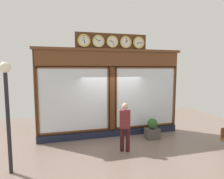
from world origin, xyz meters
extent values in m
plane|color=#7A665B|center=(0.00, 2.80, 0.00)|extent=(14.00, 14.00, 0.00)
cube|color=#4C2B16|center=(0.00, -0.15, 1.76)|extent=(5.95, 0.30, 3.53)
cube|color=#191E33|center=(0.00, 0.02, 0.14)|extent=(5.95, 0.08, 0.28)
cube|color=brown|center=(0.00, 0.04, 3.24)|extent=(5.84, 0.08, 0.58)
cube|color=brown|center=(0.00, 0.02, 3.58)|extent=(6.07, 0.20, 0.10)
cube|color=silver|center=(-1.51, 0.01, 1.62)|extent=(2.63, 0.02, 2.45)
cube|color=brown|center=(-1.51, 0.04, 2.87)|extent=(2.73, 0.04, 0.05)
cube|color=brown|center=(-1.51, 0.04, 0.37)|extent=(2.73, 0.04, 0.05)
cube|color=brown|center=(-2.85, 0.04, 1.62)|extent=(0.05, 0.04, 2.55)
cube|color=brown|center=(-0.18, 0.04, 1.62)|extent=(0.05, 0.04, 2.55)
cube|color=silver|center=(1.51, 0.01, 1.62)|extent=(2.63, 0.02, 2.45)
cube|color=brown|center=(1.51, 0.04, 2.87)|extent=(2.73, 0.04, 0.05)
cube|color=brown|center=(1.51, 0.04, 0.37)|extent=(2.73, 0.04, 0.05)
cube|color=brown|center=(2.85, 0.04, 1.62)|extent=(0.05, 0.04, 2.55)
cube|color=brown|center=(0.18, 0.04, 1.62)|extent=(0.05, 0.04, 2.55)
cube|color=#4C2B16|center=(0.00, 0.03, 1.62)|extent=(0.20, 0.10, 2.55)
cube|color=#4C2B16|center=(0.00, -0.02, 3.89)|extent=(2.90, 0.06, 0.67)
cylinder|color=silver|center=(-1.12, 0.06, 3.89)|extent=(0.40, 0.02, 0.40)
torus|color=gold|center=(-1.12, 0.06, 3.89)|extent=(0.49, 0.06, 0.49)
cube|color=black|center=(-1.08, 0.07, 3.86)|extent=(0.10, 0.01, 0.08)
cube|color=black|center=(-1.20, 0.07, 3.89)|extent=(0.17, 0.01, 0.02)
sphere|color=black|center=(-1.12, 0.08, 3.89)|extent=(0.02, 0.02, 0.02)
cylinder|color=silver|center=(-0.56, 0.06, 3.89)|extent=(0.40, 0.02, 0.40)
torus|color=gold|center=(-0.56, 0.06, 3.89)|extent=(0.49, 0.06, 0.49)
cube|color=black|center=(-0.60, 0.07, 3.93)|extent=(0.09, 0.01, 0.08)
cube|color=black|center=(-0.57, 0.07, 3.98)|extent=(0.04, 0.01, 0.17)
sphere|color=black|center=(-0.56, 0.08, 3.89)|extent=(0.02, 0.02, 0.02)
cylinder|color=silver|center=(0.00, 0.06, 3.89)|extent=(0.40, 0.02, 0.40)
torus|color=gold|center=(0.00, 0.06, 3.89)|extent=(0.48, 0.05, 0.48)
cube|color=black|center=(0.05, 0.07, 3.92)|extent=(0.11, 0.01, 0.06)
cube|color=black|center=(-0.04, 0.07, 3.82)|extent=(0.09, 0.01, 0.15)
sphere|color=black|center=(0.00, 0.08, 3.89)|extent=(0.02, 0.02, 0.02)
cylinder|color=silver|center=(0.56, 0.06, 3.89)|extent=(0.40, 0.02, 0.40)
torus|color=gold|center=(0.56, 0.06, 3.89)|extent=(0.48, 0.05, 0.48)
cube|color=black|center=(0.51, 0.07, 3.92)|extent=(0.10, 0.01, 0.06)
cube|color=black|center=(0.62, 0.07, 3.95)|extent=(0.13, 0.01, 0.12)
sphere|color=black|center=(0.56, 0.08, 3.89)|extent=(0.02, 0.02, 0.02)
cylinder|color=silver|center=(1.12, 0.06, 3.89)|extent=(0.40, 0.02, 0.40)
torus|color=gold|center=(1.12, 0.06, 3.89)|extent=(0.49, 0.06, 0.49)
cube|color=black|center=(1.10, 0.07, 3.84)|extent=(0.05, 0.01, 0.11)
cube|color=black|center=(1.12, 0.07, 3.98)|extent=(0.01, 0.01, 0.17)
sphere|color=black|center=(1.12, 0.08, 3.89)|extent=(0.02, 0.02, 0.02)
cylinder|color=#3A1316|center=(0.03, 1.44, 0.41)|extent=(0.14, 0.14, 0.82)
cylinder|color=#3A1316|center=(-0.15, 1.51, 0.41)|extent=(0.14, 0.14, 0.82)
cube|color=maroon|center=(-0.06, 1.48, 1.13)|extent=(0.42, 0.34, 0.62)
sphere|color=tan|center=(-0.06, 1.48, 1.58)|extent=(0.22, 0.22, 0.22)
cylinder|color=black|center=(3.39, 1.98, 1.37)|extent=(0.10, 0.10, 2.73)
sphere|color=#F4EFCC|center=(3.39, 1.98, 2.87)|extent=(0.28, 0.28, 0.28)
cube|color=#4C4742|center=(-1.52, 0.65, 0.21)|extent=(0.56, 0.36, 0.42)
sphere|color=#285623|center=(-1.52, 0.65, 0.63)|extent=(0.41, 0.41, 0.41)
camera|label=1|loc=(2.01, 7.48, 2.85)|focal=30.65mm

